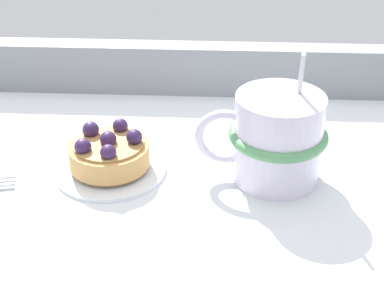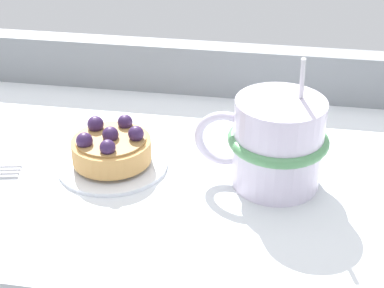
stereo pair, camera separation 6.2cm
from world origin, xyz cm
name	(u,v)px [view 2 (the right image)]	position (x,y,z in cm)	size (l,w,h in cm)	color
ground_plane	(167,172)	(0.00, 0.00, -1.35)	(85.37, 43.40, 2.70)	silver
window_rail_back	(194,68)	(0.00, 19.89, 3.48)	(83.66, 3.62, 6.97)	gray
dessert_plate	(113,163)	(-5.89, -1.85, 0.45)	(12.51, 12.51, 0.96)	silver
raspberry_tart	(111,147)	(-5.91, -1.82, 2.58)	(8.95, 8.95, 4.28)	tan
coffee_mug	(276,142)	(12.32, -2.03, 5.00)	(14.29, 10.69, 14.85)	silver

